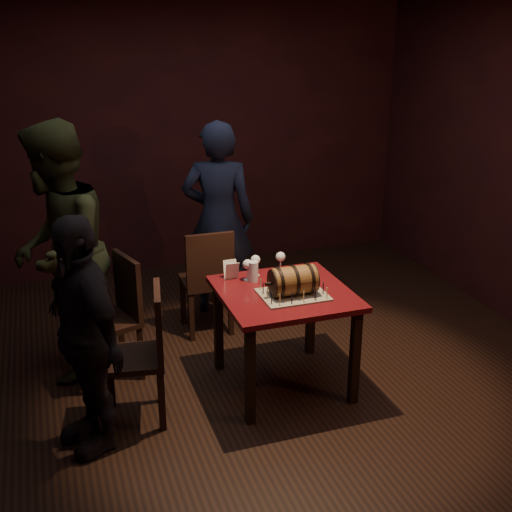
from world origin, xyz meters
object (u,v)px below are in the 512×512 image
object	(u,v)px
chair_left_rear	(117,311)
person_left_front	(83,335)
person_left_rear	(59,253)
chair_back	(208,277)
pub_table	(284,305)
pint_of_ale	(253,272)
wine_glass_mid	(255,261)
person_back	(218,219)
wine_glass_right	(281,258)
wine_glass_left	(248,265)
chair_left_front	(145,348)
barrel_cake	(293,281)

from	to	relation	value
chair_left_rear	person_left_front	size ratio (longest dim) A/B	0.61
person_left_rear	chair_back	bearing A→B (deg)	114.25
pub_table	chair_left_rear	bearing A→B (deg)	153.69
pint_of_ale	wine_glass_mid	bearing A→B (deg)	62.79
person_back	person_left_rear	bearing A→B (deg)	45.66
chair_back	person_left_front	xyz separation A→B (m)	(-1.09, -1.22, 0.24)
wine_glass_right	person_left_rear	xyz separation A→B (m)	(-1.56, 0.40, 0.08)
pub_table	wine_glass_right	bearing A→B (deg)	73.35
wine_glass_right	wine_glass_left	bearing A→B (deg)	-165.82
wine_glass_left	wine_glass_right	bearing A→B (deg)	14.18
wine_glass_left	chair_left_front	bearing A→B (deg)	-156.87
wine_glass_mid	chair_left_front	world-z (taller)	chair_left_front
wine_glass_mid	chair_left_rear	distance (m)	1.09
wine_glass_right	person_left_rear	bearing A→B (deg)	165.80
person_left_rear	barrel_cake	bearing A→B (deg)	73.58
wine_glass_right	chair_left_rear	size ratio (longest dim) A/B	0.17
person_left_rear	person_left_front	xyz separation A→B (m)	(0.07, -0.98, -0.19)
wine_glass_left	wine_glass_mid	size ratio (longest dim) A/B	1.00
pint_of_ale	person_back	distance (m)	1.17
barrel_cake	chair_left_rear	size ratio (longest dim) A/B	0.39
wine_glass_right	person_left_rear	distance (m)	1.61
wine_glass_right	person_back	size ratio (longest dim) A/B	0.09
pint_of_ale	chair_left_front	xyz separation A→B (m)	(-0.86, -0.32, -0.30)
pub_table	person_left_front	world-z (taller)	person_left_front
wine_glass_mid	pint_of_ale	distance (m)	0.12
person_back	wine_glass_right	bearing A→B (deg)	119.39
barrel_cake	chair_back	bearing A→B (deg)	107.10
barrel_cake	person_left_rear	xyz separation A→B (m)	(-1.49, 0.83, 0.09)
barrel_cake	wine_glass_right	world-z (taller)	barrel_cake
wine_glass_mid	chair_left_front	xyz separation A→B (m)	(-0.91, -0.42, -0.34)
barrel_cake	chair_left_rear	xyz separation A→B (m)	(-1.13, 0.64, -0.34)
wine_glass_left	wine_glass_right	xyz separation A→B (m)	(0.28, 0.07, 0.00)
wine_glass_left	person_left_rear	xyz separation A→B (m)	(-1.28, 0.47, 0.08)
wine_glass_left	chair_back	world-z (taller)	chair_back
pint_of_ale	person_back	xyz separation A→B (m)	(0.07, 1.17, 0.05)
person_back	person_left_rear	distance (m)	1.54
wine_glass_left	chair_left_front	size ratio (longest dim) A/B	0.17
chair_left_front	person_left_rear	distance (m)	1.03
chair_left_rear	chair_left_front	xyz separation A→B (m)	(0.10, -0.63, 0.00)
person_left_front	chair_left_front	bearing A→B (deg)	93.41
person_left_front	barrel_cake	bearing A→B (deg)	76.63
chair_back	chair_left_rear	distance (m)	0.91
chair_left_front	barrel_cake	bearing A→B (deg)	-0.48
pub_table	pint_of_ale	size ratio (longest dim) A/B	6.00
wine_glass_mid	person_left_front	distance (m)	1.42
pub_table	chair_back	bearing A→B (deg)	107.17
pub_table	person_back	size ratio (longest dim) A/B	0.52
wine_glass_right	chair_left_front	world-z (taller)	chair_left_front
pub_table	chair_left_front	bearing A→B (deg)	-175.14
barrel_cake	chair_back	xyz separation A→B (m)	(-0.33, 1.07, -0.34)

